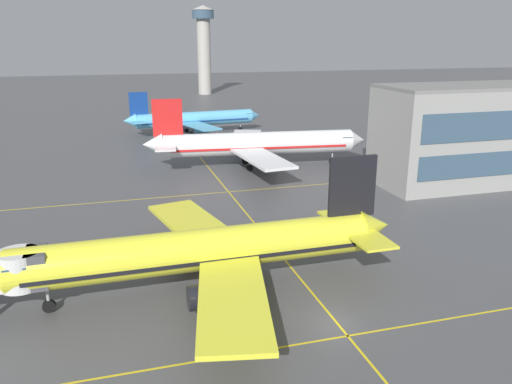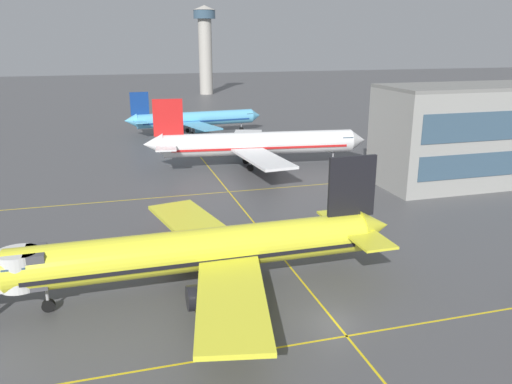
% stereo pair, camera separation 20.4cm
% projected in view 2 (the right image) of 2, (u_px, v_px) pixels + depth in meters
% --- Properties ---
extents(ground_plane, '(600.00, 600.00, 0.00)m').
position_uv_depth(ground_plane, '(336.00, 323.00, 40.47)').
color(ground_plane, '#4C4C4F').
extents(airliner_front_gate, '(36.42, 31.53, 11.36)m').
position_uv_depth(airliner_front_gate, '(204.00, 250.00, 44.55)').
color(airliner_front_gate, yellow).
rests_on(airliner_front_gate, ground).
extents(airliner_second_row, '(38.77, 33.22, 12.05)m').
position_uv_depth(airliner_second_row, '(256.00, 144.00, 88.03)').
color(airliner_second_row, white).
rests_on(airliner_second_row, ground).
extents(airliner_third_row, '(32.46, 27.92, 10.09)m').
position_uv_depth(airliner_third_row, '(194.00, 119.00, 119.39)').
color(airliner_third_row, '#5BB7E5').
rests_on(airliner_third_row, ground).
extents(taxiway_markings, '(116.13, 86.52, 0.01)m').
position_uv_depth(taxiway_markings, '(269.00, 241.00, 56.73)').
color(taxiway_markings, yellow).
rests_on(taxiway_markings, ground).
extents(control_tower, '(8.82, 8.82, 33.63)m').
position_uv_depth(control_tower, '(205.00, 43.00, 199.66)').
color(control_tower, '#ADA89E').
rests_on(control_tower, ground).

